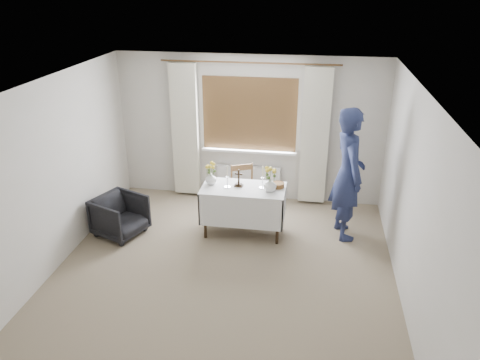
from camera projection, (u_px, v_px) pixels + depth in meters
name	position (u px, v px, depth m)	size (l,w,h in m)	color
ground	(222.00, 277.00, 6.15)	(5.00, 5.00, 0.00)	gray
altar_table	(243.00, 211.00, 7.07)	(1.24, 0.64, 0.76)	white
wooden_chair	(244.00, 193.00, 7.52)	(0.40, 0.40, 0.86)	brown
armchair	(120.00, 216.00, 7.06)	(0.66, 0.68, 0.62)	black
person	(348.00, 174.00, 6.79)	(0.73, 0.48, 1.99)	navy
radiator	(249.00, 183.00, 8.22)	(1.10, 0.10, 0.60)	silver
wooden_cross	(239.00, 178.00, 6.91)	(0.12, 0.09, 0.26)	black
candlestick_left	(227.00, 176.00, 6.85)	(0.10, 0.10, 0.35)	silver
candlestick_right	(263.00, 177.00, 6.83)	(0.10, 0.10, 0.35)	silver
flower_vase_left	(211.00, 178.00, 7.00)	(0.17, 0.17, 0.18)	white
flower_vase_right	(270.00, 185.00, 6.77)	(0.19, 0.19, 0.20)	white
wicker_basket	(278.00, 185.00, 6.92)	(0.19, 0.19, 0.07)	brown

